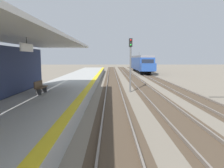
{
  "coord_description": "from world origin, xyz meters",
  "views": [
    {
      "loc": [
        1.62,
        0.75,
        3.36
      ],
      "look_at": [
        1.69,
        11.07,
        2.1
      ],
      "focal_mm": 34.55,
      "sensor_mm": 36.0,
      "label": 1
    }
  ],
  "objects": [
    {
      "name": "track_pair_far_side",
      "position": [
        8.7,
        20.0,
        0.05
      ],
      "size": [
        2.34,
        120.0,
        0.16
      ],
      "color": "#4C3D2D",
      "rests_on": "ground"
    },
    {
      "name": "rail_signal_post",
      "position": [
        3.54,
        21.6,
        3.19
      ],
      "size": [
        0.32,
        0.34,
        5.2
      ],
      "color": "#4C4C4C",
      "rests_on": "ground"
    },
    {
      "name": "approaching_train",
      "position": [
        8.7,
        50.64,
        2.18
      ],
      "size": [
        2.93,
        19.6,
        4.76
      ],
      "color": "navy",
      "rests_on": "ground"
    },
    {
      "name": "platform_bench",
      "position": [
        -3.23,
        15.46,
        1.37
      ],
      "size": [
        0.45,
        1.6,
        0.88
      ],
      "color": "brown",
      "rests_on": "station_platform"
    },
    {
      "name": "track_pair_nearest_platform",
      "position": [
        1.9,
        20.0,
        0.05
      ],
      "size": [
        2.34,
        120.0,
        0.16
      ],
      "color": "#4C3D2D",
      "rests_on": "ground"
    },
    {
      "name": "track_pair_middle",
      "position": [
        5.3,
        20.0,
        0.05
      ],
      "size": [
        2.34,
        120.0,
        0.16
      ],
      "color": "#4C3D2D",
      "rests_on": "ground"
    },
    {
      "name": "station_platform",
      "position": [
        -2.5,
        16.0,
        0.45
      ],
      "size": [
        5.0,
        80.0,
        0.91
      ],
      "color": "#A8A8A3",
      "rests_on": "ground"
    }
  ]
}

